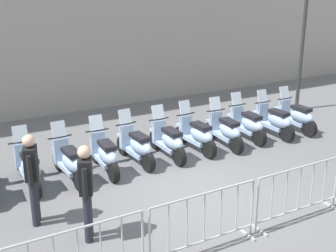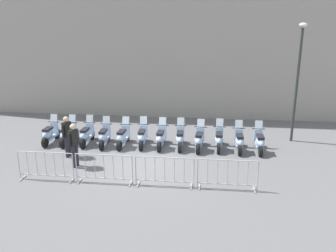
# 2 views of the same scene
# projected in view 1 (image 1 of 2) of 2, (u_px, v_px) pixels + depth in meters

# --- Properties ---
(ground_plane) EXTENTS (120.00, 120.00, 0.00)m
(ground_plane) POSITION_uv_depth(u_px,v_px,m) (198.00, 193.00, 9.33)
(ground_plane) COLOR slate
(motorcycle_2) EXTENTS (0.56, 1.72, 1.24)m
(motorcycle_2) POSITION_uv_depth(u_px,v_px,m) (29.00, 168.00, 9.47)
(motorcycle_2) COLOR black
(motorcycle_2) RESTS_ON ground
(motorcycle_3) EXTENTS (0.57, 1.73, 1.24)m
(motorcycle_3) POSITION_uv_depth(u_px,v_px,m) (69.00, 162.00, 9.78)
(motorcycle_3) COLOR black
(motorcycle_3) RESTS_ON ground
(motorcycle_4) EXTENTS (0.56, 1.72, 1.24)m
(motorcycle_4) POSITION_uv_depth(u_px,v_px,m) (105.00, 154.00, 10.20)
(motorcycle_4) COLOR black
(motorcycle_4) RESTS_ON ground
(motorcycle_5) EXTENTS (0.57, 1.73, 1.24)m
(motorcycle_5) POSITION_uv_depth(u_px,v_px,m) (137.00, 146.00, 10.70)
(motorcycle_5) COLOR black
(motorcycle_5) RESTS_ON ground
(motorcycle_6) EXTENTS (0.56, 1.72, 1.24)m
(motorcycle_6) POSITION_uv_depth(u_px,v_px,m) (168.00, 141.00, 11.05)
(motorcycle_6) COLOR black
(motorcycle_6) RESTS_ON ground
(motorcycle_7) EXTENTS (0.56, 1.73, 1.24)m
(motorcycle_7) POSITION_uv_depth(u_px,v_px,m) (197.00, 135.00, 11.47)
(motorcycle_7) COLOR black
(motorcycle_7) RESTS_ON ground
(motorcycle_8) EXTENTS (0.56, 1.72, 1.24)m
(motorcycle_8) POSITION_uv_depth(u_px,v_px,m) (225.00, 131.00, 11.79)
(motorcycle_8) COLOR black
(motorcycle_8) RESTS_ON ground
(motorcycle_9) EXTENTS (0.56, 1.72, 1.24)m
(motorcycle_9) POSITION_uv_depth(u_px,v_px,m) (247.00, 124.00, 12.30)
(motorcycle_9) COLOR black
(motorcycle_9) RESTS_ON ground
(motorcycle_10) EXTENTS (0.56, 1.72, 1.24)m
(motorcycle_10) POSITION_uv_depth(u_px,v_px,m) (274.00, 121.00, 12.60)
(motorcycle_10) COLOR black
(motorcycle_10) RESTS_ON ground
(motorcycle_11) EXTENTS (0.56, 1.72, 1.24)m
(motorcycle_11) POSITION_uv_depth(u_px,v_px,m) (296.00, 116.00, 12.99)
(motorcycle_11) COLOR black
(motorcycle_11) RESTS_ON ground
(barrier_segment_1) EXTENTS (2.03, 0.52, 1.07)m
(barrier_segment_1) POSITION_uv_depth(u_px,v_px,m) (204.00, 223.00, 7.22)
(barrier_segment_1) COLOR #B2B5B7
(barrier_segment_1) RESTS_ON ground
(barrier_segment_2) EXTENTS (2.03, 0.52, 1.07)m
(barrier_segment_2) POSITION_uv_depth(u_px,v_px,m) (299.00, 193.00, 8.21)
(barrier_segment_2) COLOR #B2B5B7
(barrier_segment_2) RESTS_ON ground
(street_lamp) EXTENTS (0.36, 0.36, 5.35)m
(street_lamp) POSITION_uv_depth(u_px,v_px,m) (305.00, 12.00, 14.26)
(street_lamp) COLOR #2D332D
(street_lamp) RESTS_ON ground
(officer_near_row_end) EXTENTS (0.33, 0.52, 1.73)m
(officer_near_row_end) POSITION_uv_depth(u_px,v_px,m) (86.00, 188.00, 7.40)
(officer_near_row_end) COLOR #23232D
(officer_near_row_end) RESTS_ON ground
(officer_mid_plaza) EXTENTS (0.31, 0.53, 1.73)m
(officer_mid_plaza) POSITION_uv_depth(u_px,v_px,m) (32.00, 174.00, 7.91)
(officer_mid_plaza) COLOR #23232D
(officer_mid_plaza) RESTS_ON ground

